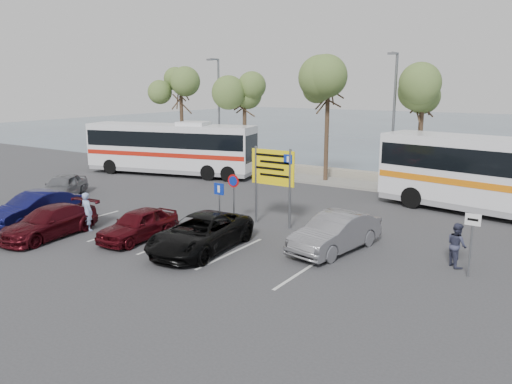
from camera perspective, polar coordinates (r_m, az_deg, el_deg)
The scene contains 24 objects.
ground at distance 21.08m, azimuth -5.03°, elevation -5.40°, with size 120.00×120.00×0.00m, color #363639.
kerb_strip at distance 32.85m, azimuth 10.28°, elevation 0.98°, with size 44.00×2.40×0.15m, color gray.
seawall at distance 34.62m, azimuth 11.60°, elevation 1.88°, with size 48.00×0.80×0.60m, color gray.
sea at distance 76.99m, azimuth 24.04°, elevation 6.44°, with size 140.00×140.00×0.00m, color #394A5C.
tree_far_left at distance 39.83m, azimuth -8.61°, elevation 12.04°, with size 3.20×3.20×7.60m.
tree_left at distance 36.11m, azimuth -1.33°, elevation 11.65°, with size 3.20×3.20×7.20m.
tree_mid at distance 32.85m, azimuth 8.26°, elevation 12.61°, with size 3.20×3.20×8.00m.
tree_right at distance 30.77m, azimuth 18.59°, elevation 11.23°, with size 3.20×3.20×7.40m.
street_lamp_left at distance 36.94m, azimuth -4.34°, elevation 9.45°, with size 0.45×1.15×8.01m.
street_lamp_right at distance 30.79m, azimuth 15.43°, elevation 8.50°, with size 0.45×1.15×8.01m.
direction_sign at distance 22.49m, azimuth 1.93°, elevation 2.14°, with size 2.20×0.12×3.60m.
sign_no_stop at distance 22.86m, azimuth -2.58°, elevation 0.12°, with size 0.60×0.08×2.35m.
sign_parking at distance 21.41m, azimuth -4.21°, elevation -1.03°, with size 0.50×0.07×2.25m.
sign_taxi at distance 18.10m, azimuth 23.41°, elevation -4.67°, with size 0.50×0.07×2.20m.
lane_markings at distance 21.06m, azimuth -9.17°, elevation -5.52°, with size 12.02×4.20×0.01m, color silver, non-canonical shape.
coach_bus_left at distance 36.19m, azimuth -9.72°, elevation 4.76°, with size 12.54×5.56×3.83m.
car_silver_a at distance 30.50m, azimuth -21.21°, elevation 0.62°, with size 1.58×3.92×1.33m, color slate.
car_blue at distance 25.35m, azimuth -23.95°, elevation -1.69°, with size 1.54×4.43×1.46m, color #0E0F41.
car_maroon at distance 22.92m, azimuth -22.55°, elevation -3.19°, with size 1.80×4.43×1.29m, color #450B12.
car_red at distance 21.39m, azimuth -13.29°, elevation -3.61°, with size 1.53×3.81×1.30m, color #4D0B12.
suv_black at distance 19.58m, azimuth -6.34°, elevation -4.67°, with size 2.32×5.03×1.40m, color black.
car_silver_b at distance 19.64m, azimuth 9.05°, elevation -4.60°, with size 1.55×4.45×1.47m, color gray.
pedestrian_near at distance 23.25m, azimuth -18.74°, elevation -2.14°, with size 0.63×0.41×1.72m, color #8EA3CE.
pedestrian_far at distance 19.12m, azimuth 21.97°, elevation -5.62°, with size 0.78×0.60×1.60m, color #363851.
Camera 1 is at (12.54, -15.70, 6.37)m, focal length 35.00 mm.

